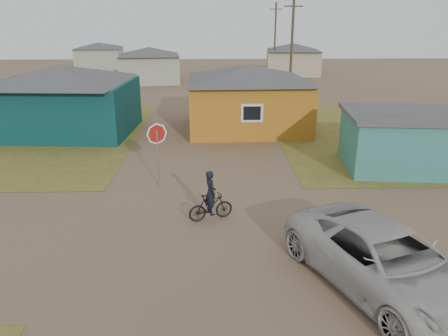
{
  "coord_description": "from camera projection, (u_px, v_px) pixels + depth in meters",
  "views": [
    {
      "loc": [
        0.25,
        -12.29,
        6.67
      ],
      "look_at": [
        0.73,
        3.0,
        1.3
      ],
      "focal_mm": 35.0,
      "sensor_mm": 36.0,
      "label": 1
    }
  ],
  "objects": [
    {
      "name": "utility_pole_far",
      "position": [
        275.0,
        39.0,
        48.49
      ],
      "size": [
        1.4,
        0.2,
        8.0
      ],
      "color": "#413827",
      "rests_on": "ground"
    },
    {
      "name": "grass_ne",
      "position": [
        437.0,
        131.0,
        26.47
      ],
      "size": [
        20.0,
        18.0,
        0.0
      ],
      "primitive_type": "cube",
      "color": "olive",
      "rests_on": "ground"
    },
    {
      "name": "ground",
      "position": [
        204.0,
        238.0,
        13.79
      ],
      "size": [
        120.0,
        120.0,
        0.0
      ],
      "primitive_type": "plane",
      "color": "brown"
    },
    {
      "name": "cyclist",
      "position": [
        211.0,
        202.0,
        14.86
      ],
      "size": [
        1.63,
        0.94,
        1.78
      ],
      "color": "black",
      "rests_on": "ground"
    },
    {
      "name": "shed_turquoise",
      "position": [
        415.0,
        140.0,
        19.77
      ],
      "size": [
        6.71,
        4.93,
        2.6
      ],
      "color": "#377A6F",
      "rests_on": "ground"
    },
    {
      "name": "house_yellow",
      "position": [
        248.0,
        97.0,
        26.41
      ],
      "size": [
        7.72,
        6.76,
        3.9
      ],
      "color": "#AB6A1A",
      "rests_on": "ground"
    },
    {
      "name": "house_beige_east",
      "position": [
        293.0,
        59.0,
        51.2
      ],
      "size": [
        6.95,
        6.05,
        3.6
      ],
      "color": "tan",
      "rests_on": "ground"
    },
    {
      "name": "house_teal",
      "position": [
        61.0,
        98.0,
        25.59
      ],
      "size": [
        8.93,
        7.08,
        4.0
      ],
      "color": "#093032",
      "rests_on": "ground"
    },
    {
      "name": "utility_pole_near",
      "position": [
        292.0,
        50.0,
        33.37
      ],
      "size": [
        1.4,
        0.2,
        8.0
      ],
      "color": "#413827",
      "rests_on": "ground"
    },
    {
      "name": "vehicle",
      "position": [
        386.0,
        260.0,
        10.99
      ],
      "size": [
        4.76,
        6.56,
        1.66
      ],
      "primitive_type": "imported",
      "rotation": [
        0.0,
        0.0,
        0.38
      ],
      "color": "#B2B2AE",
      "rests_on": "ground"
    },
    {
      "name": "house_pale_north",
      "position": [
        99.0,
        56.0,
        56.18
      ],
      "size": [
        6.28,
        5.81,
        3.4
      ],
      "color": "#969D87",
      "rests_on": "ground"
    },
    {
      "name": "stop_sign",
      "position": [
        157.0,
        141.0,
        17.35
      ],
      "size": [
        0.87,
        0.17,
        2.67
      ],
      "color": "gray",
      "rests_on": "ground"
    },
    {
      "name": "house_pale_west",
      "position": [
        150.0,
        64.0,
        45.07
      ],
      "size": [
        7.04,
        6.15,
        3.6
      ],
      "color": "#969D87",
      "rests_on": "ground"
    }
  ]
}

